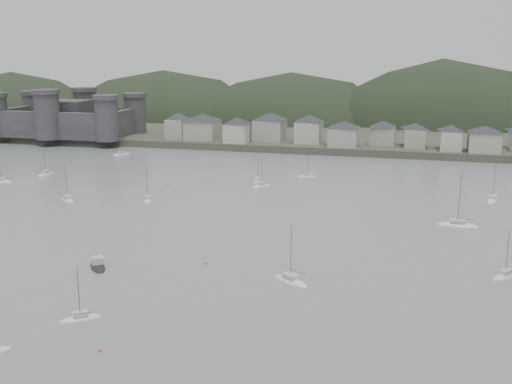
% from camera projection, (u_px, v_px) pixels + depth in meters
% --- Properties ---
extents(ground, '(900.00, 900.00, 0.00)m').
position_uv_depth(ground, '(123.00, 344.00, 89.35)').
color(ground, slate).
rests_on(ground, ground).
extents(far_shore_land, '(900.00, 250.00, 3.00)m').
position_uv_depth(far_shore_land, '(351.00, 119.00, 366.41)').
color(far_shore_land, '#383D2D').
rests_on(far_shore_land, ground).
extents(forested_ridge, '(851.55, 103.94, 102.57)m').
position_uv_depth(forested_ridge, '(354.00, 147.00, 344.03)').
color(forested_ridge, black).
rests_on(forested_ridge, ground).
extents(castle, '(66.00, 43.00, 20.00)m').
position_uv_depth(castle, '(67.00, 118.00, 286.25)').
color(castle, '#353537').
rests_on(castle, far_shore_land).
extents(waterfront_town, '(451.48, 28.46, 12.92)m').
position_uv_depth(waterfront_town, '(446.00, 134.00, 247.00)').
color(waterfront_town, gray).
rests_on(waterfront_town, far_shore_land).
extents(moored_fleet, '(233.38, 175.27, 13.66)m').
position_uv_depth(moored_fleet, '(162.00, 218.00, 155.40)').
color(moored_fleet, silver).
rests_on(moored_fleet, ground).
extents(motor_launch_far, '(6.77, 7.56, 3.80)m').
position_uv_depth(motor_launch_far, '(98.00, 266.00, 120.75)').
color(motor_launch_far, black).
rests_on(motor_launch_far, ground).
extents(mooring_buoys, '(173.42, 141.50, 0.70)m').
position_uv_depth(mooring_buoys, '(227.00, 236.00, 141.09)').
color(mooring_buoys, '#C27240').
rests_on(mooring_buoys, ground).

